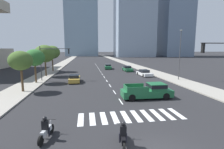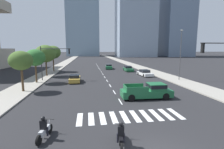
{
  "view_description": "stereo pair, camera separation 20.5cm",
  "coord_description": "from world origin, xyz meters",
  "px_view_note": "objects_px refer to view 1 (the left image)",
  "views": [
    {
      "loc": [
        -3.55,
        -7.29,
        5.42
      ],
      "look_at": [
        0.0,
        15.41,
        2.0
      ],
      "focal_mm": 26.83,
      "sensor_mm": 36.0,
      "label": 1
    },
    {
      "loc": [
        -3.35,
        -7.32,
        5.42
      ],
      "look_at": [
        0.0,
        15.41,
        2.0
      ],
      "focal_mm": 26.83,
      "sensor_mm": 36.0,
      "label": 2
    }
  ],
  "objects_px": {
    "sedan_green_3": "(127,69)",
    "sedan_white_1": "(144,73)",
    "motorcycle_lead": "(123,136)",
    "street_tree_third": "(45,54)",
    "sedan_gold_0": "(74,79)",
    "street_tree_nearest": "(21,61)",
    "pickup_truck": "(149,91)",
    "street_tree_second": "(35,58)",
    "street_tree_fourth": "(52,52)",
    "street_lamp_east": "(180,52)",
    "traffic_signal_far": "(52,57)",
    "motorcycle_third": "(46,130)",
    "sedan_green_2": "(108,67)"
  },
  "relations": [
    {
      "from": "sedan_white_1",
      "to": "sedan_green_2",
      "type": "bearing_deg",
      "value": -160.98
    },
    {
      "from": "sedan_gold_0",
      "to": "traffic_signal_far",
      "type": "relative_size",
      "value": 0.73
    },
    {
      "from": "motorcycle_lead",
      "to": "sedan_gold_0",
      "type": "distance_m",
      "value": 20.07
    },
    {
      "from": "sedan_gold_0",
      "to": "sedan_green_3",
      "type": "relative_size",
      "value": 0.91
    },
    {
      "from": "street_lamp_east",
      "to": "street_tree_second",
      "type": "distance_m",
      "value": 24.33
    },
    {
      "from": "traffic_signal_far",
      "to": "street_tree_fourth",
      "type": "bearing_deg",
      "value": 100.44
    },
    {
      "from": "motorcycle_third",
      "to": "sedan_gold_0",
      "type": "xyz_separation_m",
      "value": [
        0.53,
        18.27,
        0.0
      ]
    },
    {
      "from": "street_tree_nearest",
      "to": "street_tree_fourth",
      "type": "xyz_separation_m",
      "value": [
        0.0,
        20.2,
        0.74
      ]
    },
    {
      "from": "street_tree_nearest",
      "to": "street_tree_fourth",
      "type": "distance_m",
      "value": 20.22
    },
    {
      "from": "pickup_truck",
      "to": "street_tree_nearest",
      "type": "relative_size",
      "value": 1.1
    },
    {
      "from": "sedan_gold_0",
      "to": "street_tree_second",
      "type": "bearing_deg",
      "value": 89.83
    },
    {
      "from": "street_lamp_east",
      "to": "street_tree_nearest",
      "type": "bearing_deg",
      "value": -168.83
    },
    {
      "from": "street_tree_second",
      "to": "street_tree_third",
      "type": "distance_m",
      "value": 7.0
    },
    {
      "from": "motorcycle_lead",
      "to": "street_tree_nearest",
      "type": "relative_size",
      "value": 0.43
    },
    {
      "from": "motorcycle_lead",
      "to": "street_tree_fourth",
      "type": "relative_size",
      "value": 0.36
    },
    {
      "from": "sedan_gold_0",
      "to": "street_tree_nearest",
      "type": "relative_size",
      "value": 0.83
    },
    {
      "from": "street_tree_second",
      "to": "street_tree_fourth",
      "type": "height_order",
      "value": "street_tree_fourth"
    },
    {
      "from": "sedan_green_2",
      "to": "sedan_green_3",
      "type": "distance_m",
      "value": 7.06
    },
    {
      "from": "sedan_green_3",
      "to": "street_tree_second",
      "type": "distance_m",
      "value": 22.88
    },
    {
      "from": "sedan_white_1",
      "to": "street_tree_nearest",
      "type": "distance_m",
      "value": 23.07
    },
    {
      "from": "motorcycle_lead",
      "to": "sedan_gold_0",
      "type": "bearing_deg",
      "value": 19.66
    },
    {
      "from": "motorcycle_lead",
      "to": "street_tree_third",
      "type": "relative_size",
      "value": 0.36
    },
    {
      "from": "street_tree_nearest",
      "to": "street_tree_fourth",
      "type": "relative_size",
      "value": 0.82
    },
    {
      "from": "motorcycle_lead",
      "to": "traffic_signal_far",
      "type": "bearing_deg",
      "value": 28.11
    },
    {
      "from": "motorcycle_third",
      "to": "sedan_white_1",
      "type": "xyz_separation_m",
      "value": [
        14.54,
        23.12,
        -0.01
      ]
    },
    {
      "from": "sedan_green_3",
      "to": "sedan_white_1",
      "type": "bearing_deg",
      "value": 11.46
    },
    {
      "from": "street_tree_third",
      "to": "sedan_gold_0",
      "type": "bearing_deg",
      "value": -48.49
    },
    {
      "from": "street_lamp_east",
      "to": "sedan_green_3",
      "type": "bearing_deg",
      "value": 112.44
    },
    {
      "from": "motorcycle_lead",
      "to": "motorcycle_third",
      "type": "relative_size",
      "value": 1.09
    },
    {
      "from": "sedan_green_2",
      "to": "sedan_green_3",
      "type": "relative_size",
      "value": 1.0
    },
    {
      "from": "sedan_gold_0",
      "to": "street_tree_third",
      "type": "height_order",
      "value": "street_tree_third"
    },
    {
      "from": "street_tree_nearest",
      "to": "street_tree_third",
      "type": "relative_size",
      "value": 0.83
    },
    {
      "from": "motorcycle_third",
      "to": "traffic_signal_far",
      "type": "relative_size",
      "value": 0.35
    },
    {
      "from": "sedan_white_1",
      "to": "sedan_green_3",
      "type": "height_order",
      "value": "sedan_green_3"
    },
    {
      "from": "traffic_signal_far",
      "to": "street_tree_nearest",
      "type": "height_order",
      "value": "traffic_signal_far"
    },
    {
      "from": "motorcycle_lead",
      "to": "sedan_green_3",
      "type": "distance_m",
      "value": 33.66
    },
    {
      "from": "motorcycle_lead",
      "to": "street_tree_fourth",
      "type": "height_order",
      "value": "street_tree_fourth"
    },
    {
      "from": "pickup_truck",
      "to": "street_tree_third",
      "type": "bearing_deg",
      "value": 131.06
    },
    {
      "from": "traffic_signal_far",
      "to": "street_tree_third",
      "type": "distance_m",
      "value": 5.54
    },
    {
      "from": "street_tree_nearest",
      "to": "street_lamp_east",
      "type": "bearing_deg",
      "value": 11.17
    },
    {
      "from": "street_tree_third",
      "to": "street_tree_fourth",
      "type": "distance_m",
      "value": 7.38
    },
    {
      "from": "sedan_gold_0",
      "to": "sedan_green_3",
      "type": "bearing_deg",
      "value": -45.1
    },
    {
      "from": "sedan_green_2",
      "to": "street_tree_third",
      "type": "relative_size",
      "value": 0.76
    },
    {
      "from": "motorcycle_third",
      "to": "sedan_white_1",
      "type": "height_order",
      "value": "motorcycle_third"
    },
    {
      "from": "street_tree_nearest",
      "to": "street_tree_fourth",
      "type": "height_order",
      "value": "street_tree_fourth"
    },
    {
      "from": "sedan_green_3",
      "to": "street_tree_third",
      "type": "xyz_separation_m",
      "value": [
        -18.48,
        -6.03,
        4.02
      ]
    },
    {
      "from": "street_lamp_east",
      "to": "street_tree_nearest",
      "type": "height_order",
      "value": "street_lamp_east"
    },
    {
      "from": "pickup_truck",
      "to": "street_tree_third",
      "type": "relative_size",
      "value": 0.91
    },
    {
      "from": "pickup_truck",
      "to": "street_tree_nearest",
      "type": "xyz_separation_m",
      "value": [
        -14.99,
        4.9,
        3.23
      ]
    },
    {
      "from": "motorcycle_lead",
      "to": "sedan_gold_0",
      "type": "xyz_separation_m",
      "value": [
        -3.94,
        19.68,
        0.0
      ]
    }
  ]
}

